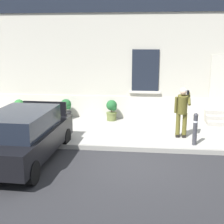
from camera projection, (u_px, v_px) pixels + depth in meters
ground_plane at (129, 163)px, 8.86m from camera, size 80.00×80.00×0.00m
sidewalk at (134, 132)px, 11.55m from camera, size 24.00×3.60×0.15m
curb_edge at (131, 149)px, 9.75m from camera, size 24.00×0.12×0.15m
building_facade at (138, 33)px, 13.13m from camera, size 24.00×1.52×7.50m
entrance_stoop at (224, 118)px, 12.48m from camera, size 1.44×0.96×0.48m
hatchback_car_black at (23, 135)px, 8.79m from camera, size 1.90×4.12×1.50m
bollard_near_person at (195, 128)px, 9.78m from camera, size 0.15×0.15×1.04m
person_on_phone at (182, 109)px, 10.42m from camera, size 0.51×0.50×1.74m
planter_terracotta at (19, 109)px, 12.96m from camera, size 0.44×0.44×0.86m
planter_charcoal at (66, 109)px, 13.03m from camera, size 0.44×0.44×0.86m
planter_olive at (112, 110)px, 12.83m from camera, size 0.44×0.44×0.86m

